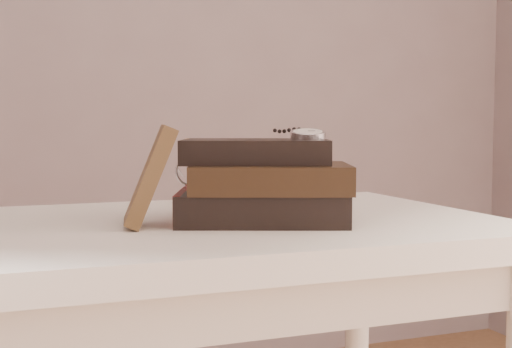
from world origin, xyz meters
name	(u,v)px	position (x,y,z in m)	size (l,w,h in m)	color
table	(183,279)	(0.00, 0.35, 0.66)	(1.00, 0.60, 0.75)	white
book_stack	(263,184)	(0.11, 0.30, 0.81)	(0.30, 0.26, 0.13)	black
journal	(150,176)	(-0.06, 0.31, 0.83)	(0.02, 0.10, 0.15)	#3C2917
pocket_watch	(307,134)	(0.17, 0.27, 0.89)	(0.07, 0.16, 0.02)	silver
eyeglasses	(208,171)	(0.06, 0.41, 0.82)	(0.14, 0.15, 0.05)	silver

